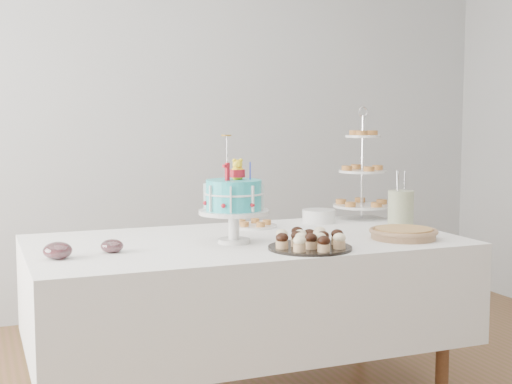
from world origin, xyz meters
name	(u,v)px	position (x,y,z in m)	size (l,w,h in m)	color
walls	(271,110)	(0.00, 0.00, 1.35)	(5.04, 4.04, 2.70)	#AAADB0
table	(245,288)	(0.00, 0.30, 0.54)	(1.92, 1.02, 0.77)	white
birthday_cake	(234,214)	(-0.08, 0.23, 0.90)	(0.31, 0.31, 0.47)	white
cupcake_tray	(310,240)	(0.16, -0.03, 0.81)	(0.35, 0.35, 0.08)	black
pie	(403,233)	(0.67, 0.04, 0.80)	(0.31, 0.31, 0.05)	tan
tiered_stand	(362,172)	(0.84, 0.70, 1.02)	(0.31, 0.31, 0.61)	silver
plate_stack	(319,216)	(0.54, 0.64, 0.80)	(0.17, 0.17, 0.07)	white
pastry_plate	(254,224)	(0.17, 0.61, 0.79)	(0.23, 0.23, 0.03)	white
jam_bowl_a	(58,251)	(-0.84, 0.15, 0.80)	(0.11, 0.11, 0.07)	silver
jam_bowl_b	(112,246)	(-0.62, 0.20, 0.80)	(0.09, 0.09, 0.06)	silver
utensil_pitcher	(401,208)	(0.84, 0.32, 0.87)	(0.13, 0.13, 0.28)	beige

